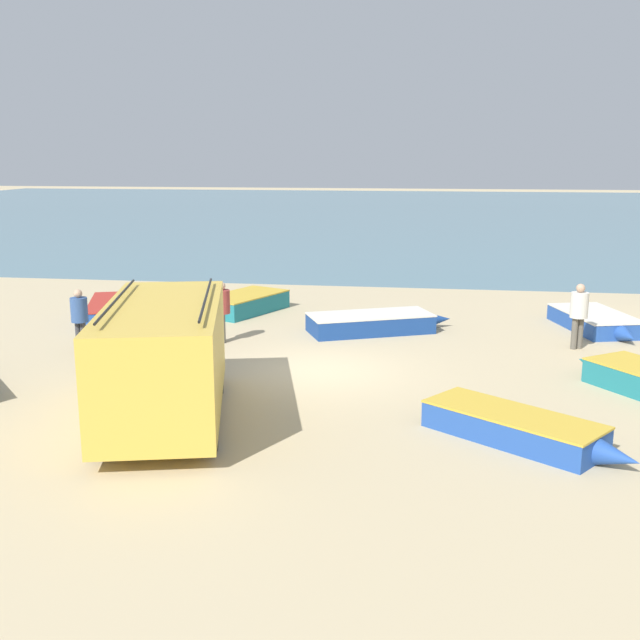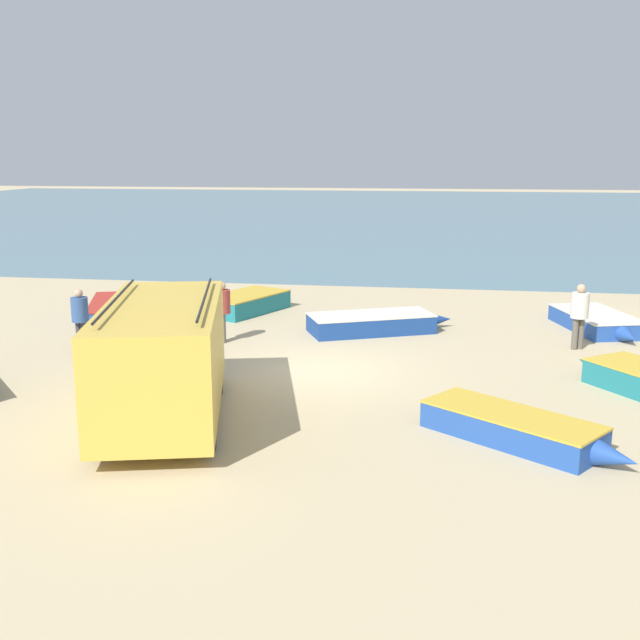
% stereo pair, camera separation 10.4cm
% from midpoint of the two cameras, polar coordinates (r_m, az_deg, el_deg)
% --- Properties ---
extents(ground_plane, '(200.00, 200.00, 0.00)m').
position_cam_midpoint_polar(ground_plane, '(18.31, -0.44, -3.89)').
color(ground_plane, tan).
extents(sea_water, '(120.00, 80.00, 0.01)m').
position_cam_midpoint_polar(sea_water, '(69.60, 6.38, 8.19)').
color(sea_water, slate).
rests_on(sea_water, ground_plane).
extents(parked_van, '(3.39, 5.75, 2.49)m').
position_cam_midpoint_polar(parked_van, '(14.97, -11.96, -2.77)').
color(parked_van, gold).
rests_on(parked_van, ground_plane).
extents(fishing_rowboat_0, '(4.43, 2.85, 0.55)m').
position_cam_midpoint_polar(fishing_rowboat_0, '(22.28, 4.03, -0.21)').
color(fishing_rowboat_0, navy).
rests_on(fishing_rowboat_0, ground_plane).
extents(fishing_rowboat_2, '(3.73, 3.04, 0.52)m').
position_cam_midpoint_polar(fishing_rowboat_2, '(14.32, 14.72, -7.98)').
color(fishing_rowboat_2, '#234CA3').
rests_on(fishing_rowboat_2, ground_plane).
extents(fishing_rowboat_3, '(2.46, 3.97, 0.50)m').
position_cam_midpoint_polar(fishing_rowboat_3, '(23.98, 20.19, -0.10)').
color(fishing_rowboat_3, '#234CA3').
rests_on(fishing_rowboat_3, ground_plane).
extents(fishing_rowboat_4, '(2.41, 4.33, 0.60)m').
position_cam_midpoint_polar(fishing_rowboat_4, '(24.94, -15.72, 0.77)').
color(fishing_rowboat_4, '#234CA3').
rests_on(fishing_rowboat_4, ground_plane).
extents(fishing_rowboat_6, '(2.72, 3.80, 0.61)m').
position_cam_midpoint_polar(fishing_rowboat_6, '(25.06, -6.08, 1.25)').
color(fishing_rowboat_6, '#1E757F').
rests_on(fishing_rowboat_6, ground_plane).
extents(fisherman_0, '(0.44, 0.44, 1.69)m').
position_cam_midpoint_polar(fisherman_0, '(20.85, -17.99, 0.39)').
color(fisherman_0, '#38383D').
rests_on(fisherman_0, ground_plane).
extents(fisherman_1, '(0.45, 0.45, 1.71)m').
position_cam_midpoint_polar(fisherman_1, '(21.03, -7.62, 1.03)').
color(fisherman_1, '#5B564C').
rests_on(fisherman_1, ground_plane).
extents(fisherman_3, '(0.47, 0.47, 1.79)m').
position_cam_midpoint_polar(fisherman_3, '(21.28, 19.00, 0.71)').
color(fisherman_3, '#5B564C').
rests_on(fisherman_3, ground_plane).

